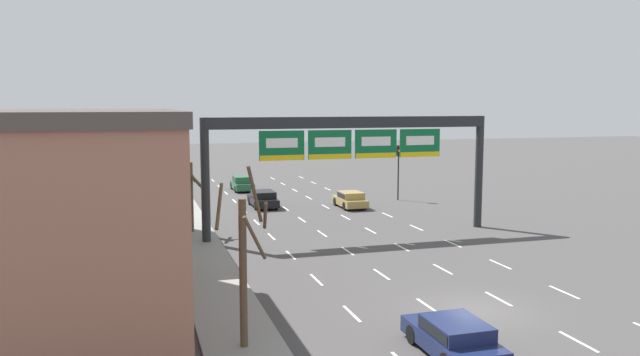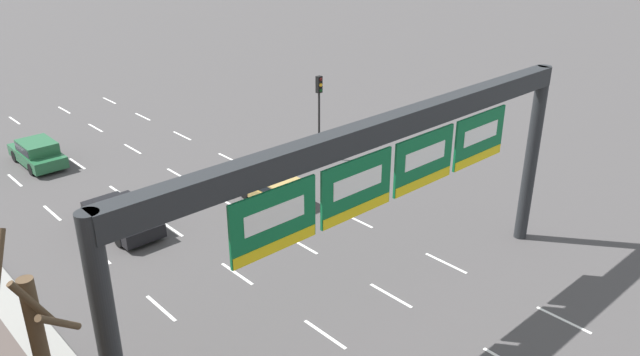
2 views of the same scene
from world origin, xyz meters
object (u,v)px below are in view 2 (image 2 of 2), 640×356
object	(u,v)px
car_gold	(274,188)
traffic_light_near_gantry	(319,101)
sign_gantry	(385,166)
car_green	(37,152)
tree_bare_second	(38,340)
car_black	(123,215)

from	to	relation	value
car_gold	traffic_light_near_gantry	xyz separation A→B (m)	(5.27, 2.57, 2.67)
sign_gantry	car_green	size ratio (longest dim) A/B	4.45
sign_gantry	traffic_light_near_gantry	bearing A→B (deg)	55.07
car_green	traffic_light_near_gantry	bearing A→B (deg)	-39.15
sign_gantry	car_gold	size ratio (longest dim) A/B	4.74
car_green	tree_bare_second	xyz separation A→B (m)	(-6.49, -18.87, 1.98)
car_black	car_gold	bearing A→B (deg)	-18.75
car_green	car_gold	size ratio (longest dim) A/B	1.07
traffic_light_near_gantry	car_gold	bearing A→B (deg)	-154.01
car_gold	tree_bare_second	size ratio (longest dim) A/B	0.71
car_green	traffic_light_near_gantry	world-z (taller)	traffic_light_near_gantry
car_gold	traffic_light_near_gantry	bearing A→B (deg)	25.99
traffic_light_near_gantry	tree_bare_second	size ratio (longest dim) A/B	0.85
car_green	car_black	world-z (taller)	car_green
car_black	car_gold	size ratio (longest dim) A/B	1.13
car_gold	tree_bare_second	xyz separation A→B (m)	(-13.12, -6.62, 2.03)
sign_gantry	car_green	xyz separation A→B (m)	(-3.22, 22.12, -5.16)
car_green	sign_gantry	bearing A→B (deg)	-81.73
tree_bare_second	sign_gantry	bearing A→B (deg)	-18.47
traffic_light_near_gantry	sign_gantry	bearing A→B (deg)	-124.93
car_black	traffic_light_near_gantry	distance (m)	12.19
car_black	car_gold	world-z (taller)	car_black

